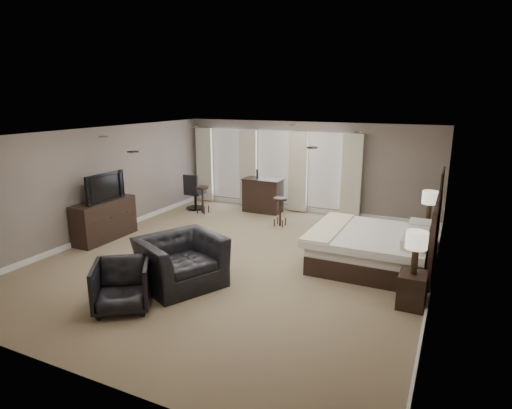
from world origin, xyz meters
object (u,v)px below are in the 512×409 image
at_px(lamp_far, 429,207).
at_px(tv, 103,198).
at_px(bed, 374,231).
at_px(bar_stool_left, 203,200).
at_px(nightstand_far, 426,236).
at_px(bar_counter, 263,195).
at_px(armchair_near, 181,253).
at_px(desk_chair, 195,191).
at_px(armchair_far, 122,283).
at_px(bar_stool_right, 280,212).
at_px(nightstand_near, 412,290).
at_px(lamp_near, 415,253).
at_px(dresser, 105,220).

relative_size(lamp_far, tv, 0.61).
bearing_deg(bed, tv, -170.31).
bearing_deg(tv, bar_stool_left, -15.73).
bearing_deg(nightstand_far, bar_counter, 163.30).
height_order(armchair_near, bar_counter, armchair_near).
bearing_deg(desk_chair, armchair_far, 111.61).
height_order(tv, bar_stool_right, tv).
relative_size(nightstand_near, armchair_far, 0.65).
distance_m(bed, armchair_far, 4.79).
relative_size(tv, armchair_near, 0.83).
height_order(nightstand_far, lamp_near, lamp_near).
bearing_deg(bar_stool_left, tv, -105.73).
distance_m(dresser, desk_chair, 3.30).
relative_size(bar_stool_right, desk_chair, 0.70).
height_order(bar_counter, bar_stool_left, bar_counter).
bearing_deg(dresser, bar_counter, 58.71).
bearing_deg(armchair_near, bar_stool_left, 54.29).
height_order(dresser, armchair_far, dresser).
bearing_deg(lamp_far, armchair_near, -134.89).
height_order(nightstand_far, bar_stool_left, bar_stool_left).
xyz_separation_m(lamp_near, dresser, (-6.92, 0.42, -0.45)).
distance_m(nightstand_near, dresser, 6.94).
relative_size(bar_counter, bar_stool_left, 1.44).
distance_m(nightstand_far, bar_stool_left, 6.10).
xyz_separation_m(bed, lamp_near, (0.89, -1.45, 0.19)).
xyz_separation_m(lamp_near, tv, (-6.92, 0.42, 0.10)).
relative_size(nightstand_far, lamp_far, 0.90).
xyz_separation_m(armchair_near, desk_chair, (-2.73, 4.62, -0.06)).
bearing_deg(armchair_far, nightstand_near, -9.09).
bearing_deg(bed, bar_counter, 142.56).
height_order(lamp_far, desk_chair, lamp_far).
distance_m(lamp_near, bar_stool_right, 4.82).
height_order(nightstand_far, bar_counter, bar_counter).
xyz_separation_m(lamp_near, desk_chair, (-6.54, 3.70, -0.38)).
bearing_deg(tv, armchair_far, -131.75).
bearing_deg(nightstand_far, bed, -121.54).
bearing_deg(armchair_near, bar_stool_right, 23.34).
distance_m(nightstand_near, bar_stool_left, 6.96).
xyz_separation_m(dresser, bar_stool_left, (0.84, 2.97, -0.07)).
distance_m(armchair_far, desk_chair, 6.24).
distance_m(nightstand_far, dresser, 7.35).
relative_size(armchair_far, desk_chair, 0.80).
relative_size(bed, bar_counter, 2.00).
xyz_separation_m(nightstand_far, bar_stool_left, (-6.08, 0.49, 0.08)).
distance_m(tv, bar_stool_left, 3.14).
height_order(lamp_near, bar_stool_right, lamp_near).
distance_m(nightstand_far, armchair_near, 5.41).
bearing_deg(bar_stool_right, lamp_far, -4.46).
xyz_separation_m(armchair_near, armchair_far, (-0.33, -1.13, -0.17)).
xyz_separation_m(armchair_far, bar_counter, (-0.44, 6.33, 0.06)).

